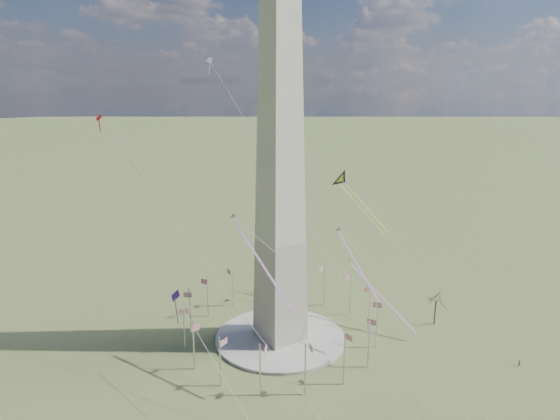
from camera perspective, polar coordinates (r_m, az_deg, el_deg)
ground at (r=143.21m, az=0.02°, el=-14.53°), size 2000.00×2000.00×0.00m
plaza at (r=143.01m, az=0.02°, el=-14.39°), size 36.00×36.00×0.80m
washington_monument at (r=127.03m, az=0.02°, el=4.74°), size 15.56×15.56×100.00m
flagpole_ring at (r=139.82m, az=0.02°, el=-11.92°), size 54.40×54.40×13.00m
tree_near at (r=154.31m, az=17.42°, el=-9.63°), size 6.52×6.52×11.41m
person_east at (r=144.15m, az=25.67°, el=-15.49°), size 0.75×0.63×1.75m
kite_delta_black at (r=162.59m, az=7.24°, el=3.18°), size 8.12×21.45×17.62m
kite_diamond_purple at (r=120.72m, az=-11.82°, el=-9.98°), size 1.96×3.03×9.23m
kite_streamer_left at (r=137.40m, az=8.20°, el=-5.00°), size 5.07×21.16×14.62m
kite_streamer_mid at (r=117.51m, az=-3.32°, el=-4.14°), size 2.30×24.49×16.82m
kite_streamer_right at (r=148.29m, az=10.33°, el=-8.38°), size 5.98×23.32×16.15m
kite_small_red at (r=145.74m, az=-19.97°, el=9.69°), size 1.30×2.06×4.99m
kite_small_white at (r=170.21m, az=-8.06°, el=16.44°), size 1.89×1.68×5.13m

